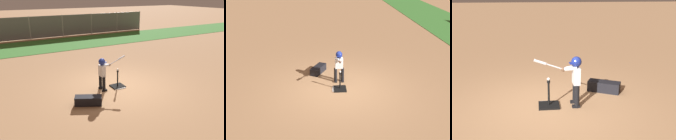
{
  "view_description": "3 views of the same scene",
  "coord_description": "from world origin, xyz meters",
  "views": [
    {
      "loc": [
        -3.87,
        -6.51,
        3.31
      ],
      "look_at": [
        -0.33,
        -0.15,
        0.75
      ],
      "focal_mm": 35.0,
      "sensor_mm": 36.0,
      "label": 1
    },
    {
      "loc": [
        8.16,
        -0.64,
        4.27
      ],
      "look_at": [
        -0.03,
        -0.1,
        0.74
      ],
      "focal_mm": 42.0,
      "sensor_mm": 36.0,
      "label": 2
    },
    {
      "loc": [
        0.21,
        5.61,
        2.68
      ],
      "look_at": [
        -0.37,
        0.07,
        0.91
      ],
      "focal_mm": 42.0,
      "sensor_mm": 36.0,
      "label": 3
    }
  ],
  "objects": [
    {
      "name": "ground_plane",
      "position": [
        0.0,
        0.0,
        0.0
      ],
      "size": [
        90.0,
        90.0,
        0.0
      ],
      "primitive_type": "plane",
      "color": "#AD7F56"
    },
    {
      "name": "grass_outfield_strip",
      "position": [
        0.0,
        8.16,
        0.01
      ],
      "size": [
        56.0,
        4.08,
        0.02
      ],
      "primitive_type": "cube",
      "color": "#3D7F33",
      "rests_on": "ground_plane"
    },
    {
      "name": "backstop_fence",
      "position": [
        -0.0,
        10.89,
        0.91
      ],
      "size": [
        17.75,
        0.08,
        1.72
      ],
      "color": "#9E9EA3",
      "rests_on": "ground_plane"
    },
    {
      "name": "home_plate",
      "position": [
        -0.04,
        -0.07,
        0.01
      ],
      "size": [
        0.46,
        0.46,
        0.02
      ],
      "primitive_type": "cube",
      "rotation": [
        0.0,
        0.0,
        -0.05
      ],
      "color": "white",
      "rests_on": "ground_plane"
    },
    {
      "name": "batting_tee",
      "position": [
        -0.03,
        -0.03,
        0.07
      ],
      "size": [
        0.49,
        0.44,
        0.64
      ],
      "color": "black",
      "rests_on": "ground_plane"
    },
    {
      "name": "batter_child",
      "position": [
        -0.63,
        -0.02,
        0.76
      ],
      "size": [
        1.09,
        0.38,
        1.19
      ],
      "color": "black",
      "rests_on": "ground_plane"
    },
    {
      "name": "baseball",
      "position": [
        -0.03,
        -0.03,
        0.67
      ],
      "size": [
        0.07,
        0.07,
        0.07
      ],
      "primitive_type": "sphere",
      "color": "white",
      "rests_on": "batting_tee"
    },
    {
      "name": "bleachers_right_center",
      "position": [
        0.4,
        12.25,
        0.57
      ],
      "size": [
        3.24,
        2.28,
        1.17
      ],
      "color": "#ADAFB7",
      "rests_on": "ground_plane"
    },
    {
      "name": "bleachers_center",
      "position": [
        6.62,
        12.26,
        0.58
      ],
      "size": [
        2.95,
        2.52,
        1.18
      ],
      "color": "#ADAFB7",
      "rests_on": "ground_plane"
    },
    {
      "name": "equipment_bag",
      "position": [
        -1.54,
        -0.79,
        0.14
      ],
      "size": [
        0.89,
        0.66,
        0.28
      ],
      "primitive_type": "cube",
      "rotation": [
        0.0,
        0.0,
        -0.46
      ],
      "color": "black",
      "rests_on": "ground_plane"
    }
  ]
}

